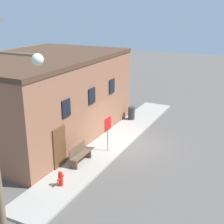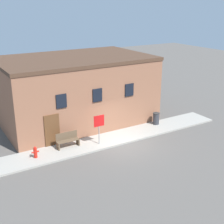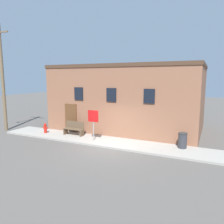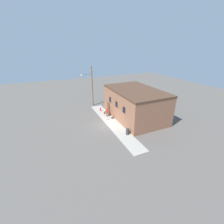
% 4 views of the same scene
% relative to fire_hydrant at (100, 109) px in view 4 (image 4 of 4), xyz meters
% --- Properties ---
extents(ground_plane, '(80.00, 80.00, 0.00)m').
position_rel_fire_hydrant_xyz_m(ground_plane, '(5.57, -1.00, -0.47)').
color(ground_plane, '#56514C').
extents(sidewalk, '(16.74, 2.13, 0.11)m').
position_rel_fire_hydrant_xyz_m(sidewalk, '(5.57, 0.06, -0.41)').
color(sidewalk, '#9E998E').
rests_on(sidewalk, ground).
extents(brick_building, '(11.14, 7.16, 5.04)m').
position_rel_fire_hydrant_xyz_m(brick_building, '(4.82, 4.64, 2.06)').
color(brick_building, '#8E5B42').
rests_on(brick_building, ground).
extents(fire_hydrant, '(0.44, 0.21, 0.71)m').
position_rel_fire_hydrant_xyz_m(fire_hydrant, '(0.00, 0.00, 0.00)').
color(fire_hydrant, red).
rests_on(fire_hydrant, sidewalk).
extents(stop_sign, '(0.74, 0.06, 1.97)m').
position_rel_fire_hydrant_xyz_m(stop_sign, '(4.18, -0.26, 1.03)').
color(stop_sign, gray).
rests_on(stop_sign, sidewalk).
extents(bench, '(1.46, 0.44, 0.96)m').
position_rel_fire_hydrant_xyz_m(bench, '(2.24, 0.40, 0.10)').
color(bench, brown).
rests_on(bench, sidewalk).
extents(trash_bin, '(0.50, 0.50, 0.89)m').
position_rel_fire_hydrant_xyz_m(trash_bin, '(9.55, 0.59, 0.09)').
color(trash_bin, '#333338').
rests_on(trash_bin, sidewalk).
extents(utility_pole, '(1.80, 2.31, 8.07)m').
position_rel_fire_hydrant_xyz_m(utility_pole, '(-3.73, -0.43, 3.90)').
color(utility_pole, brown).
rests_on(utility_pole, ground).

